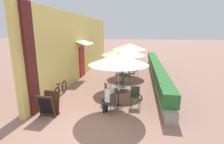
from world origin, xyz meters
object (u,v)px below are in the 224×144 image
Objects in this scene: cafe_chair_near_left at (111,102)px; coffee_cup_near at (119,90)px; patio_umbrella_mid at (123,51)px; cafe_chair_far_right at (132,66)px; cafe_chair_far_back at (119,68)px; cafe_chair_mid_right at (125,75)px; seated_patron_near_left at (108,97)px; cafe_chair_mid_left at (121,81)px; patio_table_far at (129,67)px; patio_table_mid at (123,78)px; cafe_chair_near_right at (135,95)px; patio_table_near at (118,95)px; patio_umbrella_near at (119,59)px; bicycle_leaning at (61,89)px; patio_umbrella_far at (129,46)px; cafe_chair_near_back at (109,91)px; coffee_cup_mid at (122,73)px; cafe_chair_far_left at (135,69)px; coffee_cup_far at (130,64)px; menu_board at (49,104)px.

cafe_chair_near_left reaches higher than coffee_cup_near.
patio_umbrella_mid reaches higher than cafe_chair_far_right.
coffee_cup_near is 0.10× the size of cafe_chair_far_back.
cafe_chair_mid_right is at bearing 88.13° from patio_umbrella_mid.
cafe_chair_far_back is at bearing 25.58° from seated_patron_near_left.
cafe_chair_mid_left reaches higher than patio_table_far.
seated_patron_near_left reaches higher than patio_table_mid.
cafe_chair_near_right reaches higher than patio_table_mid.
patio_umbrella_mid is at bearing 91.42° from patio_table_near.
cafe_chair_far_back is at bearing 96.68° from patio_umbrella_near.
cafe_chair_far_right is 6.52m from bicycle_leaning.
cafe_chair_far_right is at bearing 71.33° from patio_umbrella_far.
cafe_chair_mid_right reaches higher than patio_table_mid.
cafe_chair_mid_left is 3.70m from patio_table_far.
coffee_cup_near is (-0.67, -0.22, 0.27)m from cafe_chair_near_right.
cafe_chair_near_back is at bearing -0.81° from cafe_chair_mid_right.
patio_table_mid is 0.89× the size of cafe_chair_mid_right.
cafe_chair_far_left is at bearing 73.40° from coffee_cup_mid.
cafe_chair_near_back is 1.00× the size of cafe_chair_far_back.
cafe_chair_near_back and cafe_chair_mid_left have the same top height.
patio_umbrella_near reaches higher than cafe_chair_near_back.
coffee_cup_far is 0.10× the size of menu_board.
patio_umbrella_far reaches higher than cafe_chair_near_left.
cafe_chair_near_right is 6.29m from cafe_chair_far_right.
patio_table_near is at bearing 8.63° from cafe_chair_mid_right.
seated_patron_near_left is 0.51× the size of patio_umbrella_mid.
cafe_chair_far_back reaches higher than bicycle_leaning.
cafe_chair_near_right and cafe_chair_far_back have the same top height.
coffee_cup_mid is (-0.12, -0.66, 0.27)m from cafe_chair_mid_right.
cafe_chair_near_left reaches higher than patio_table_near.
patio_table_mid is at bearing -93.76° from coffee_cup_far.
cafe_chair_near_left is at bearing 20.70° from cafe_chair_far_right.
cafe_chair_far_right is (0.26, 6.50, -0.27)m from coffee_cup_near.
patio_umbrella_mid and patio_umbrella_far have the same top height.
coffee_cup_mid is at bearing 19.99° from seated_patron_near_left.
patio_table_far is at bearing 19.12° from seated_patron_near_left.
cafe_chair_far_left is 1.26m from cafe_chair_far_right.
cafe_chair_far_left is 5.63m from bicycle_leaning.
coffee_cup_near is at bearing 139.19° from cafe_chair_far_left.
cafe_chair_far_back is (-0.56, 3.55, 0.00)m from cafe_chair_mid_left.
coffee_cup_mid is at bearing 17.49° from cafe_chair_far_right.
cafe_chair_mid_right and cafe_chair_far_left have the same top height.
cafe_chair_far_left reaches higher than patio_table_mid.
patio_umbrella_far is at bearing -90.95° from cafe_chair_near_right.
cafe_chair_near_left and cafe_chair_near_right have the same top height.
cafe_chair_near_left is at bearing -174.45° from cafe_chair_mid_left.
cafe_chair_far_left is (1.04, 4.68, 0.00)m from cafe_chair_near_back.
menu_board reaches higher than cafe_chair_far_right.
cafe_chair_near_back is 2.37m from coffee_cup_mid.
patio_table_near is 0.45× the size of bicycle_leaning.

